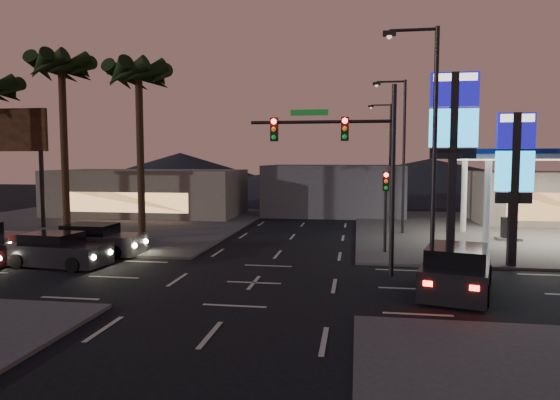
% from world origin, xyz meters
% --- Properties ---
extents(ground, '(140.00, 140.00, 0.00)m').
position_xyz_m(ground, '(0.00, 0.00, 0.00)').
color(ground, black).
rests_on(ground, ground).
extents(corner_lot_ne, '(24.00, 24.00, 0.12)m').
position_xyz_m(corner_lot_ne, '(16.00, 16.00, 0.06)').
color(corner_lot_ne, '#47443F').
rests_on(corner_lot_ne, ground).
extents(corner_lot_nw, '(24.00, 24.00, 0.12)m').
position_xyz_m(corner_lot_nw, '(-16.00, 16.00, 0.06)').
color(corner_lot_nw, '#47443F').
rests_on(corner_lot_nw, ground).
extents(convenience_store, '(10.00, 6.00, 4.00)m').
position_xyz_m(convenience_store, '(18.00, 21.00, 2.00)').
color(convenience_store, '#726B5B').
rests_on(convenience_store, ground).
extents(pylon_sign_tall, '(2.20, 0.35, 9.00)m').
position_xyz_m(pylon_sign_tall, '(8.50, 5.50, 6.39)').
color(pylon_sign_tall, black).
rests_on(pylon_sign_tall, ground).
extents(pylon_sign_short, '(1.60, 0.35, 7.00)m').
position_xyz_m(pylon_sign_short, '(11.00, 4.50, 4.66)').
color(pylon_sign_short, black).
rests_on(pylon_sign_short, ground).
extents(traffic_signal_mast, '(6.10, 0.39, 8.00)m').
position_xyz_m(traffic_signal_mast, '(3.76, 1.99, 5.23)').
color(traffic_signal_mast, black).
rests_on(traffic_signal_mast, ground).
extents(pedestal_signal, '(0.32, 0.39, 4.30)m').
position_xyz_m(pedestal_signal, '(5.50, 6.98, 2.92)').
color(pedestal_signal, black).
rests_on(pedestal_signal, ground).
extents(streetlight_near, '(2.14, 0.25, 10.00)m').
position_xyz_m(streetlight_near, '(6.79, 1.00, 5.72)').
color(streetlight_near, black).
rests_on(streetlight_near, ground).
extents(streetlight_mid, '(2.14, 0.25, 10.00)m').
position_xyz_m(streetlight_mid, '(6.79, 14.00, 5.72)').
color(streetlight_mid, black).
rests_on(streetlight_mid, ground).
extents(streetlight_far, '(2.14, 0.25, 10.00)m').
position_xyz_m(streetlight_far, '(6.79, 28.00, 5.72)').
color(streetlight_far, black).
rests_on(streetlight_far, ground).
extents(palm_a, '(4.41, 4.41, 10.86)m').
position_xyz_m(palm_a, '(-9.00, 9.50, 9.43)').
color(palm_a, black).
rests_on(palm_a, ground).
extents(palm_b, '(4.41, 4.41, 11.46)m').
position_xyz_m(palm_b, '(-14.00, 9.50, 9.97)').
color(palm_b, black).
rests_on(palm_b, ground).
extents(billboard, '(6.00, 0.30, 8.50)m').
position_xyz_m(billboard, '(-20.50, 13.00, 6.33)').
color(billboard, black).
rests_on(billboard, ground).
extents(building_far_west, '(16.00, 8.00, 4.00)m').
position_xyz_m(building_far_west, '(-14.00, 22.00, 2.00)').
color(building_far_west, '#726B5B').
rests_on(building_far_west, ground).
extents(building_far_mid, '(12.00, 9.00, 4.40)m').
position_xyz_m(building_far_mid, '(2.00, 26.00, 2.20)').
color(building_far_mid, '#4C4C51').
rests_on(building_far_mid, ground).
extents(hill_left, '(40.00, 40.00, 6.00)m').
position_xyz_m(hill_left, '(-25.00, 60.00, 3.00)').
color(hill_left, black).
rests_on(hill_left, ground).
extents(hill_right, '(50.00, 50.00, 5.00)m').
position_xyz_m(hill_right, '(15.00, 60.00, 2.50)').
color(hill_right, black).
rests_on(hill_right, ground).
extents(hill_center, '(60.00, 60.00, 4.00)m').
position_xyz_m(hill_center, '(0.00, 60.00, 2.00)').
color(hill_center, black).
rests_on(hill_center, ground).
extents(car_lane_a_front, '(4.89, 2.40, 1.55)m').
position_xyz_m(car_lane_a_front, '(-9.64, 1.68, 0.72)').
color(car_lane_a_front, black).
rests_on(car_lane_a_front, ground).
extents(car_lane_b_front, '(4.94, 2.13, 1.60)m').
position_xyz_m(car_lane_b_front, '(-9.28, 4.47, 0.74)').
color(car_lane_b_front, '#505052').
rests_on(car_lane_b_front, ground).
extents(suv_station, '(3.51, 5.66, 1.77)m').
position_xyz_m(suv_station, '(7.75, -0.20, 0.82)').
color(suv_station, black).
rests_on(suv_station, ground).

